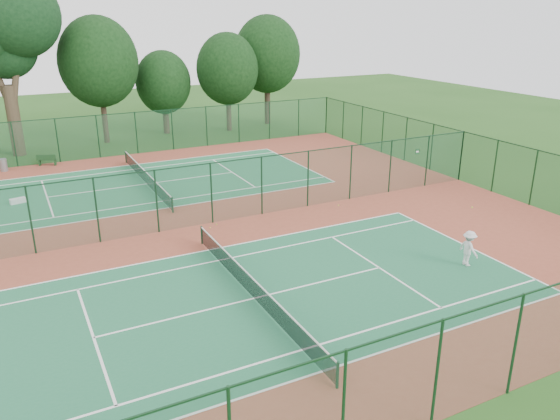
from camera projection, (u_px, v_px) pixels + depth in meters
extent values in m
plane|color=#224D18|center=(187.00, 227.00, 30.14)|extent=(120.00, 120.00, 0.00)
cube|color=brown|center=(187.00, 227.00, 30.14)|extent=(40.00, 36.00, 0.01)
cube|color=#206541|center=(254.00, 299.00, 22.59)|extent=(23.77, 10.97, 0.01)
cube|color=#216A40|center=(146.00, 184.00, 37.68)|extent=(23.77, 10.97, 0.01)
cube|color=#1A5032|center=(117.00, 135.00, 44.63)|extent=(40.00, 0.02, 3.50)
cube|color=#12331C|center=(115.00, 114.00, 44.04)|extent=(40.00, 0.05, 0.05)
cube|color=#17452D|center=(392.00, 390.00, 14.45)|extent=(40.00, 0.02, 3.50)
cube|color=#14381E|center=(397.00, 335.00, 13.87)|extent=(40.00, 0.05, 0.05)
cube|color=#174629|center=(461.00, 156.00, 38.05)|extent=(0.02, 36.00, 3.50)
cube|color=#123218|center=(464.00, 132.00, 37.47)|extent=(0.05, 36.00, 0.05)
cube|color=#17462E|center=(185.00, 197.00, 29.54)|extent=(40.00, 0.02, 3.50)
cube|color=#12321D|center=(183.00, 167.00, 28.96)|extent=(40.00, 0.05, 0.05)
cylinder|color=#133520|center=(338.00, 375.00, 17.06)|extent=(0.10, 0.10, 0.97)
cylinder|color=#133520|center=(202.00, 235.00, 27.79)|extent=(0.10, 0.10, 0.97)
cube|color=black|center=(253.00, 288.00, 22.43)|extent=(0.02, 12.80, 0.85)
cube|color=silver|center=(253.00, 279.00, 22.28)|extent=(0.04, 12.80, 0.06)
cylinder|color=#12331D|center=(173.00, 205.00, 32.15)|extent=(0.10, 0.10, 0.97)
cylinder|color=#12331D|center=(126.00, 157.00, 42.88)|extent=(0.10, 0.10, 0.97)
cube|color=black|center=(146.00, 177.00, 37.51)|extent=(0.02, 12.80, 0.85)
cube|color=white|center=(145.00, 171.00, 37.37)|extent=(0.04, 12.80, 0.06)
imported|color=silver|center=(469.00, 248.00, 25.29)|extent=(0.66, 1.12, 1.71)
cylinder|color=gray|center=(4.00, 165.00, 40.58)|extent=(0.64, 0.64, 0.94)
cube|color=#133718|center=(40.00, 163.00, 42.18)|extent=(0.22, 0.39, 0.44)
cube|color=#133718|center=(55.00, 162.00, 42.27)|extent=(0.22, 0.39, 0.44)
cube|color=#133718|center=(47.00, 160.00, 42.14)|extent=(1.50, 0.92, 0.05)
cube|color=#133718|center=(46.00, 157.00, 41.89)|extent=(1.36, 0.59, 0.44)
cube|color=silver|center=(18.00, 201.00, 33.81)|extent=(0.95, 0.54, 0.34)
sphere|color=#CEF138|center=(210.00, 228.00, 29.97)|extent=(0.07, 0.07, 0.07)
sphere|color=#B9D732|center=(338.00, 205.00, 33.43)|extent=(0.07, 0.07, 0.07)
sphere|color=#B3D231|center=(217.00, 224.00, 30.42)|extent=(0.06, 0.06, 0.06)
cylinder|color=#3C2F21|center=(14.00, 121.00, 44.42)|extent=(1.05, 1.05, 5.72)
cylinder|color=#3C2F21|center=(17.00, 63.00, 43.07)|extent=(1.81, 0.53, 6.17)
sphere|color=black|center=(17.00, 15.00, 42.10)|extent=(6.48, 6.48, 6.48)
sphere|color=black|center=(4.00, 47.00, 43.19)|extent=(4.96, 4.96, 4.96)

